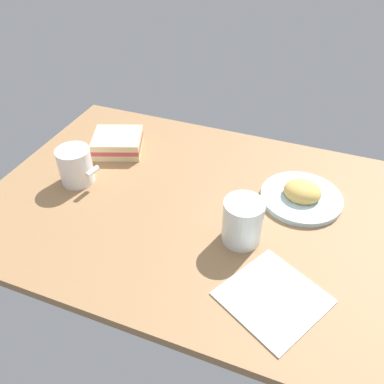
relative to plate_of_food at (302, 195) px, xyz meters
The scene contains 6 objects.
tabletop 24.22cm from the plate_of_food, 156.70° to the right, with size 90.00×64.00×2.00cm, color #936D47.
plate_of_food is the anchor object (origin of this frame).
coffee_mug_black 51.25cm from the plate_of_food, 166.73° to the right, with size 9.85×7.66×8.53cm.
sandwich_main 47.52cm from the plate_of_food, behind, with size 14.94×14.23×4.40cm.
glass_of_milk 18.81cm from the plate_of_food, 119.78° to the right, with size 7.82×7.82×9.31cm.
paper_napkin 27.80cm from the plate_of_food, 90.53° to the right, with size 15.42×15.42×0.30cm, color white.
Camera 1 is at (23.43, -60.95, 59.17)cm, focal length 36.96 mm.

